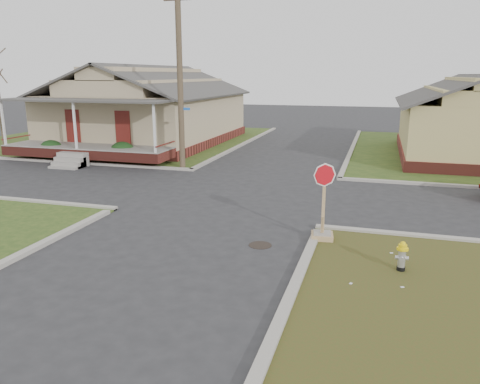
# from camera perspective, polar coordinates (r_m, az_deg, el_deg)

# --- Properties ---
(ground) EXTENTS (120.00, 120.00, 0.00)m
(ground) POSITION_cam_1_polar(r_m,az_deg,el_deg) (14.24, -5.67, -4.91)
(ground) COLOR #29292B
(ground) RESTS_ON ground
(verge_far_left) EXTENTS (19.00, 19.00, 0.05)m
(verge_far_left) POSITION_cam_1_polar(r_m,az_deg,el_deg) (35.74, -14.22, 6.32)
(verge_far_left) COLOR #294518
(verge_far_left) RESTS_ON ground
(curbs) EXTENTS (80.00, 40.00, 0.12)m
(curbs) POSITION_cam_1_polar(r_m,az_deg,el_deg) (18.77, 0.07, -0.14)
(curbs) COLOR #A39E93
(curbs) RESTS_ON ground
(manhole) EXTENTS (0.64, 0.64, 0.01)m
(manhole) POSITION_cam_1_polar(r_m,az_deg,el_deg) (13.14, 2.47, -6.49)
(manhole) COLOR black
(manhole) RESTS_ON ground
(corner_house) EXTENTS (10.10, 15.50, 5.30)m
(corner_house) POSITION_cam_1_polar(r_m,az_deg,el_deg) (32.92, -11.07, 9.80)
(corner_house) COLOR maroon
(corner_house) RESTS_ON ground
(side_house_yellow) EXTENTS (7.60, 11.60, 4.70)m
(side_house_yellow) POSITION_cam_1_polar(r_m,az_deg,el_deg) (29.44, 26.24, 7.95)
(side_house_yellow) COLOR maroon
(side_house_yellow) RESTS_ON ground
(utility_pole) EXTENTS (1.80, 0.28, 9.00)m
(utility_pole) POSITION_cam_1_polar(r_m,az_deg,el_deg) (23.30, -7.34, 14.11)
(utility_pole) COLOR #453628
(utility_pole) RESTS_ON ground
(tree_far_left) EXTENTS (0.22, 0.22, 4.90)m
(tree_far_left) POSITION_cam_1_polar(r_m,az_deg,el_deg) (33.74, -27.20, 9.00)
(tree_far_left) COLOR #453628
(tree_far_left) RESTS_ON verge_far_left
(fire_hydrant) EXTENTS (0.27, 0.27, 0.74)m
(fire_hydrant) POSITION_cam_1_polar(r_m,az_deg,el_deg) (11.92, 19.15, -7.21)
(fire_hydrant) COLOR black
(fire_hydrant) RESTS_ON ground
(stop_sign) EXTENTS (0.63, 0.61, 2.21)m
(stop_sign) POSITION_cam_1_polar(r_m,az_deg,el_deg) (13.56, 10.05, -3.71)
(stop_sign) COLOR tan
(stop_sign) RESTS_ON ground
(hedge_left) EXTENTS (1.40, 1.15, 1.07)m
(hedge_left) POSITION_cam_1_polar(r_m,az_deg,el_deg) (28.11, -21.99, 4.84)
(hedge_left) COLOR black
(hedge_left) RESTS_ON verge_far_left
(hedge_right) EXTENTS (1.43, 1.17, 1.09)m
(hedge_right) POSITION_cam_1_polar(r_m,az_deg,el_deg) (25.95, -14.13, 4.78)
(hedge_right) COLOR black
(hedge_right) RESTS_ON verge_far_left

